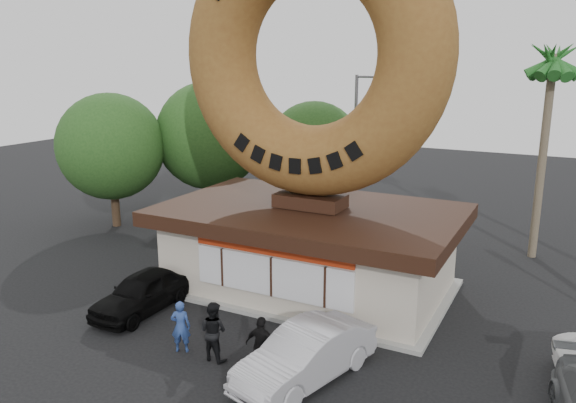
% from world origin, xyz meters
% --- Properties ---
extents(ground, '(90.00, 90.00, 0.00)m').
position_xyz_m(ground, '(0.00, 0.00, 0.00)').
color(ground, black).
rests_on(ground, ground).
extents(donut_shop, '(11.20, 7.20, 3.80)m').
position_xyz_m(donut_shop, '(0.00, 5.98, 1.77)').
color(donut_shop, beige).
rests_on(donut_shop, ground).
extents(giant_donut, '(10.23, 2.61, 10.23)m').
position_xyz_m(giant_donut, '(0.00, 6.00, 8.91)').
color(giant_donut, brown).
rests_on(giant_donut, donut_shop).
extents(tree_west, '(6.00, 6.00, 7.65)m').
position_xyz_m(tree_west, '(-9.50, 13.00, 4.64)').
color(tree_west, '#473321').
rests_on(tree_west, ground).
extents(tree_mid, '(5.20, 5.20, 6.63)m').
position_xyz_m(tree_mid, '(-4.00, 15.00, 4.02)').
color(tree_mid, '#473321').
rests_on(tree_mid, ground).
extents(tree_far, '(5.60, 5.60, 7.14)m').
position_xyz_m(tree_far, '(-13.00, 9.00, 4.33)').
color(tree_far, '#473321').
rests_on(tree_far, ground).
extents(palm_near, '(2.60, 2.60, 9.75)m').
position_xyz_m(palm_near, '(7.50, 14.00, 8.41)').
color(palm_near, '#726651').
rests_on(palm_near, ground).
extents(street_lamp, '(2.11, 0.20, 8.00)m').
position_xyz_m(street_lamp, '(-1.86, 16.00, 4.48)').
color(street_lamp, '#59595E').
rests_on(street_lamp, ground).
extents(person_left, '(0.72, 0.61, 1.66)m').
position_xyz_m(person_left, '(-1.38, -0.32, 0.83)').
color(person_left, navy).
rests_on(person_left, ground).
extents(person_center, '(0.93, 0.74, 1.83)m').
position_xyz_m(person_center, '(-0.22, -0.25, 0.92)').
color(person_center, black).
rests_on(person_center, ground).
extents(person_right, '(1.03, 0.44, 1.74)m').
position_xyz_m(person_right, '(1.46, -0.29, 0.87)').
color(person_right, black).
rests_on(person_right, ground).
extents(car_black, '(1.75, 4.23, 1.43)m').
position_xyz_m(car_black, '(-4.40, 1.37, 0.72)').
color(car_black, black).
rests_on(car_black, ground).
extents(car_silver, '(2.83, 4.91, 1.53)m').
position_xyz_m(car_silver, '(2.70, -0.01, 0.77)').
color(car_silver, '#BCBBC1').
rests_on(car_silver, ground).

